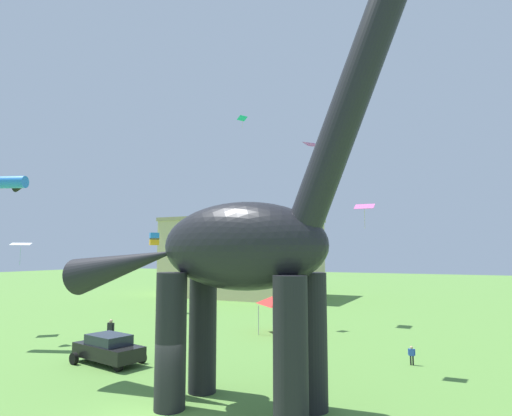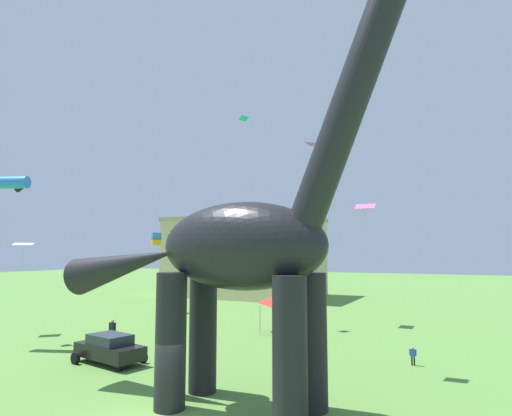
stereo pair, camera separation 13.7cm
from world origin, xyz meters
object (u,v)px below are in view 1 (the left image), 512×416
object	(u,v)px
parked_sedan_left	(108,349)
kite_mid_center	(242,118)
kite_trailing	(21,244)
person_photographer	(412,354)
festival_canopy_tent	(282,298)
kite_far_right	(8,183)
kite_near_low	(154,239)
person_far_spectator	(166,327)
kite_mid_left	(364,207)
person_watching_child	(111,328)
kite_near_high	(311,145)
dinosaur_sculpture	(240,246)

from	to	relation	value
parked_sedan_left	kite_mid_center	bearing A→B (deg)	99.20
kite_trailing	kite_mid_center	xyz separation A→B (m)	(13.49, 10.61, 11.08)
person_photographer	festival_canopy_tent	world-z (taller)	festival_canopy_tent
kite_far_right	kite_near_low	bearing A→B (deg)	93.33
parked_sedan_left	person_far_spectator	distance (m)	5.95
kite_mid_left	kite_mid_center	world-z (taller)	kite_mid_center
kite_mid_left	person_photographer	bearing A→B (deg)	50.46
kite_mid_left	kite_trailing	bearing A→B (deg)	-178.37
kite_near_low	kite_trailing	world-z (taller)	kite_near_low
kite_near_low	kite_mid_center	world-z (taller)	kite_mid_center
person_watching_child	person_far_spectator	xyz separation A→B (m)	(3.32, 1.61, 0.09)
kite_trailing	kite_far_right	bearing A→B (deg)	-49.84
festival_canopy_tent	parked_sedan_left	bearing A→B (deg)	-112.43
kite_mid_left	kite_near_high	world-z (taller)	kite_near_high
person_far_spectator	kite_mid_center	xyz separation A→B (m)	(1.32, 8.51, 16.70)
kite_mid_left	kite_mid_center	xyz separation A→B (m)	(-12.36, 9.87, 9.33)
kite_near_low	dinosaur_sculpture	bearing A→B (deg)	-44.70
person_watching_child	kite_far_right	xyz separation A→B (m)	(-6.27, -3.54, 9.79)
kite_mid_left	kite_trailing	xyz separation A→B (m)	(-25.85, -0.74, -1.75)
kite_near_low	kite_trailing	xyz separation A→B (m)	(-1.60, -13.81, -0.77)
parked_sedan_left	kite_trailing	world-z (taller)	kite_trailing
parked_sedan_left	person_photographer	bearing A→B (deg)	36.29
dinosaur_sculpture	kite_near_low	xyz separation A→B (m)	(-20.80, 20.59, 1.17)
kite_near_low	kite_trailing	size ratio (longest dim) A/B	0.73
parked_sedan_left	kite_near_low	distance (m)	21.92
person_far_spectator	kite_near_high	world-z (taller)	kite_near_high
festival_canopy_tent	kite_mid_center	size ratio (longest dim) A/B	2.93
dinosaur_sculpture	kite_near_high	xyz separation A→B (m)	(-3.98, 21.60, 9.55)
parked_sedan_left	kite_far_right	xyz separation A→B (m)	(-10.27, 0.76, 9.90)
dinosaur_sculpture	festival_canopy_tent	bearing A→B (deg)	139.26
dinosaur_sculpture	parked_sedan_left	size ratio (longest dim) A/B	3.85
kite_near_high	parked_sedan_left	bearing A→B (deg)	-106.66
festival_canopy_tent	kite_near_low	bearing A→B (deg)	162.37
kite_far_right	person_far_spectator	bearing A→B (deg)	28.27
kite_far_right	kite_near_low	xyz separation A→B (m)	(-0.98, 16.86, -3.30)
festival_canopy_tent	kite_far_right	size ratio (longest dim) A/B	1.03
kite_trailing	kite_near_low	bearing A→B (deg)	83.40
dinosaur_sculpture	festival_canopy_tent	xyz separation A→B (m)	(-4.43, 15.39, -3.69)
festival_canopy_tent	kite_near_low	xyz separation A→B (m)	(-16.38, 5.20, 4.86)
kite_trailing	festival_canopy_tent	bearing A→B (deg)	25.58
parked_sedan_left	person_photographer	world-z (taller)	parked_sedan_left
kite_far_right	kite_mid_left	bearing A→B (deg)	9.26
person_far_spectator	kite_mid_left	xyz separation A→B (m)	(13.69, -1.36, 7.37)
person_far_spectator	kite_trailing	size ratio (longest dim) A/B	0.95
parked_sedan_left	kite_mid_left	xyz separation A→B (m)	(13.00, 4.55, 7.57)
dinosaur_sculpture	person_far_spectator	size ratio (longest dim) A/B	10.33
person_watching_child	kite_near_high	world-z (taller)	kite_near_high
festival_canopy_tent	kite_near_high	world-z (taller)	kite_near_high
person_photographer	kite_near_high	bearing A→B (deg)	-124.74
kite_trailing	parked_sedan_left	bearing A→B (deg)	-16.53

